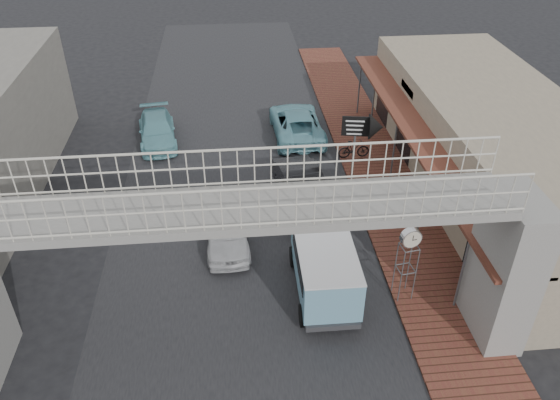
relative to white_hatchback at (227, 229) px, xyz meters
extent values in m
plane|color=black|center=(0.50, -1.14, -0.67)|extent=(120.00, 120.00, 0.00)
cube|color=black|center=(0.50, -1.14, -0.67)|extent=(10.00, 60.00, 0.01)
cube|color=brown|center=(7.00, 1.86, -0.62)|extent=(3.00, 40.00, 0.10)
cube|color=gray|center=(11.50, 2.86, 1.33)|extent=(6.00, 18.00, 4.00)
cube|color=brown|center=(8.20, 2.86, 2.23)|extent=(1.80, 18.00, 0.12)
cube|color=silver|center=(8.55, 6.36, 2.63)|extent=(0.08, 2.60, 0.90)
cube|color=#B21914|center=(8.55, -0.14, 2.63)|extent=(0.08, 2.20, 0.80)
cube|color=gray|center=(8.10, -5.14, 1.83)|extent=(1.20, 2.40, 5.00)
cube|color=gray|center=(0.50, -5.14, 4.45)|extent=(14.00, 2.00, 0.24)
cube|color=beige|center=(0.50, -4.19, 5.12)|extent=(14.00, 0.08, 1.10)
cube|color=beige|center=(0.50, -6.09, 5.12)|extent=(14.00, 0.08, 1.10)
imported|color=silver|center=(0.00, 0.00, 0.00)|extent=(1.72, 4.00, 1.35)
imported|color=black|center=(3.19, 2.21, 0.10)|extent=(2.23, 4.87, 1.55)
imported|color=#6BADBA|center=(3.71, 8.59, 0.05)|extent=(2.56, 5.27, 1.44)
imported|color=#6AAEB8|center=(-3.35, 8.64, -0.05)|extent=(2.33, 4.51, 1.25)
cylinder|color=black|center=(2.37, -1.50, -0.30)|extent=(0.26, 0.75, 0.75)
cylinder|color=black|center=(4.05, -1.52, -0.30)|extent=(0.26, 0.75, 0.75)
cylinder|color=black|center=(2.35, -4.40, -0.30)|extent=(0.26, 0.75, 0.75)
cylinder|color=black|center=(4.02, -4.42, -0.30)|extent=(0.26, 0.75, 0.75)
cube|color=#6EA5C0|center=(3.19, -3.28, 0.59)|extent=(1.86, 3.45, 1.45)
cube|color=#6EA5C0|center=(3.21, -1.30, 0.35)|extent=(1.75, 0.98, 0.97)
cube|color=black|center=(3.19, -3.28, 0.99)|extent=(1.89, 2.81, 0.54)
cube|color=silver|center=(3.19, -3.28, 1.34)|extent=(1.88, 3.45, 0.06)
imported|color=black|center=(6.20, 2.25, -0.06)|extent=(2.04, 1.04, 1.02)
imported|color=black|center=(6.13, 5.89, -0.12)|extent=(1.54, 0.52, 0.91)
cylinder|color=#59595B|center=(5.52, -3.29, 0.47)|extent=(0.04, 0.04, 2.09)
cylinder|color=#59595B|center=(6.01, -3.22, 0.47)|extent=(0.04, 0.04, 2.09)
cylinder|color=#59595B|center=(5.59, -3.78, 0.47)|extent=(0.04, 0.04, 2.09)
cylinder|color=#59595B|center=(6.08, -3.71, 0.47)|extent=(0.04, 0.04, 2.09)
cylinder|color=silver|center=(5.80, -3.50, 1.87)|extent=(0.71, 0.34, 0.68)
cylinder|color=beige|center=(5.82, -3.62, 1.87)|extent=(0.59, 0.11, 0.60)
cylinder|color=beige|center=(5.78, -3.38, 1.87)|extent=(0.59, 0.11, 0.60)
cylinder|color=#59595B|center=(5.70, 4.20, 0.89)|extent=(0.10, 0.10, 2.93)
cube|color=black|center=(5.70, 4.17, 1.95)|extent=(1.20, 0.26, 0.91)
cone|color=black|center=(6.54, 4.03, 1.95)|extent=(0.78, 1.19, 1.11)
cube|color=white|center=(5.64, 4.14, 1.90)|extent=(0.80, 0.14, 0.61)
camera|label=1|loc=(0.41, -16.52, 12.40)|focal=35.00mm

